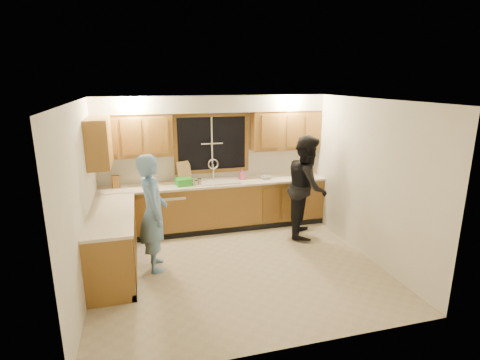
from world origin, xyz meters
name	(u,v)px	position (x,y,z in m)	size (l,w,h in m)	color
floor	(237,266)	(0.00, 0.00, 0.00)	(4.20, 4.20, 0.00)	#B8AA8E
ceiling	(237,100)	(0.00, 0.00, 2.50)	(4.20, 4.20, 0.00)	white
wall_back	(212,161)	(0.00, 1.90, 1.25)	(4.20, 4.20, 0.00)	silver
wall_left	(82,200)	(-2.10, 0.00, 1.25)	(3.80, 3.80, 0.00)	silver
wall_right	(365,178)	(2.10, 0.00, 1.25)	(3.80, 3.80, 0.00)	silver
base_cabinets_back	(216,206)	(0.00, 1.60, 0.44)	(4.20, 0.60, 0.88)	olive
base_cabinets_left	(113,243)	(-1.80, 0.35, 0.44)	(0.60, 1.90, 0.88)	olive
countertop_back	(216,183)	(0.00, 1.58, 0.90)	(4.20, 0.63, 0.04)	beige
countertop_left	(111,214)	(-1.79, 0.35, 0.90)	(0.63, 1.90, 0.04)	beige
upper_cabinets_left	(133,136)	(-1.43, 1.73, 1.83)	(1.35, 0.33, 0.75)	olive
upper_cabinets_right	(285,130)	(1.43, 1.73, 1.83)	(1.35, 0.33, 0.75)	olive
upper_cabinets_return	(99,142)	(-1.94, 1.12, 1.83)	(0.33, 0.90, 0.75)	olive
soffit	(213,104)	(0.00, 1.72, 2.35)	(4.20, 0.35, 0.30)	silver
window_frame	(212,143)	(0.00, 1.89, 1.60)	(1.44, 0.03, 1.14)	black
sink	(216,185)	(0.00, 1.60, 0.86)	(0.86, 0.52, 0.57)	silver
dishwasher	(171,212)	(-0.85, 1.59, 0.41)	(0.60, 0.56, 0.82)	white
stove	(111,260)	(-1.80, -0.22, 0.45)	(0.58, 0.75, 0.90)	white
man	(153,213)	(-1.20, 0.30, 0.88)	(0.64, 0.42, 1.76)	#6C9CCD
woman	(307,186)	(1.52, 0.88, 0.92)	(0.89, 0.70, 1.84)	black
knife_block	(116,182)	(-1.78, 1.68, 1.03)	(0.12, 0.10, 0.22)	olive
cutting_board	(184,171)	(-0.55, 1.82, 1.11)	(0.28, 0.02, 0.38)	tan
dish_crate	(184,182)	(-0.60, 1.53, 0.98)	(0.28, 0.26, 0.13)	green
soap_bottle	(242,174)	(0.53, 1.64, 1.02)	(0.09, 0.09, 0.19)	#EE5A88
bowl	(266,177)	(0.99, 1.59, 0.95)	(0.23, 0.23, 0.06)	silver
can_left	(196,184)	(-0.40, 1.38, 0.98)	(0.06, 0.06, 0.11)	#C3BA96
can_right	(199,182)	(-0.33, 1.41, 0.99)	(0.07, 0.07, 0.13)	#C3BA96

